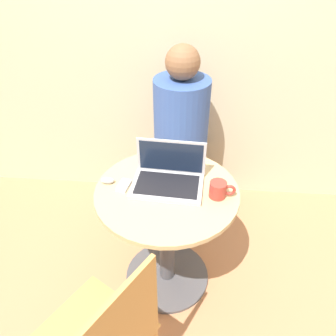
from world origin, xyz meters
TOP-DOWN VIEW (x-y plane):
  - ground_plane at (0.00, 0.00)m, footprint 12.00×12.00m
  - back_wall at (0.00, 0.92)m, footprint 7.00×0.05m
  - round_table at (0.00, 0.00)m, footprint 0.73×0.73m
  - laptop at (0.01, 0.05)m, footprint 0.37×0.26m
  - cell_phone at (-0.22, 0.01)m, footprint 0.07×0.10m
  - computer_mouse at (-0.31, 0.03)m, footprint 0.07×0.04m
  - coffee_cup at (0.26, -0.03)m, footprint 0.13×0.08m
  - person_seated at (0.03, 0.70)m, footprint 0.42×0.58m

SIDE VIEW (x-z plane):
  - ground_plane at x=0.00m, z-range 0.00..0.00m
  - round_table at x=0.00m, z-range 0.12..0.83m
  - person_seated at x=0.03m, z-range -0.10..1.15m
  - cell_phone at x=-0.22m, z-range 0.72..0.73m
  - computer_mouse at x=-0.31m, z-range 0.72..0.75m
  - coffee_cup at x=0.26m, z-range 0.72..0.80m
  - laptop at x=0.01m, z-range 0.65..0.86m
  - back_wall at x=0.00m, z-range 0.00..2.60m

